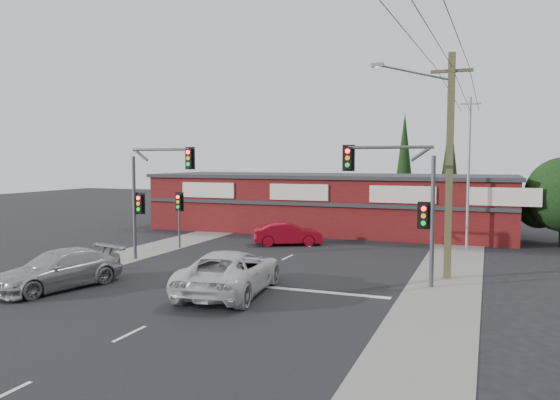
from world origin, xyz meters
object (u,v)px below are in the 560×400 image
(utility_pole, at_px, (447,158))
(red_sedan, at_px, (288,234))
(white_suv, at_px, (231,272))
(silver_suv, at_px, (58,270))
(shop_building, at_px, (329,202))

(utility_pole, bearing_deg, red_sedan, 146.91)
(white_suv, bearing_deg, red_sedan, -86.70)
(white_suv, relative_size, utility_pole, 0.62)
(white_suv, relative_size, silver_suv, 1.14)
(red_sedan, xyz_separation_m, utility_pole, (9.84, -6.41, 4.70))
(utility_pole, bearing_deg, silver_suv, -152.28)
(silver_suv, relative_size, red_sedan, 1.28)
(silver_suv, bearing_deg, utility_pole, 42.58)
(red_sedan, bearing_deg, silver_suv, 133.82)
(white_suv, xyz_separation_m, shop_building, (-1.60, 19.92, 1.27))
(shop_building, xyz_separation_m, utility_pole, (9.36, -14.00, 3.26))
(shop_building, distance_m, utility_pole, 17.15)
(shop_building, height_order, utility_pole, utility_pole)
(white_suv, xyz_separation_m, red_sedan, (-2.09, 12.33, -0.16))
(white_suv, bearing_deg, silver_suv, 8.39)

